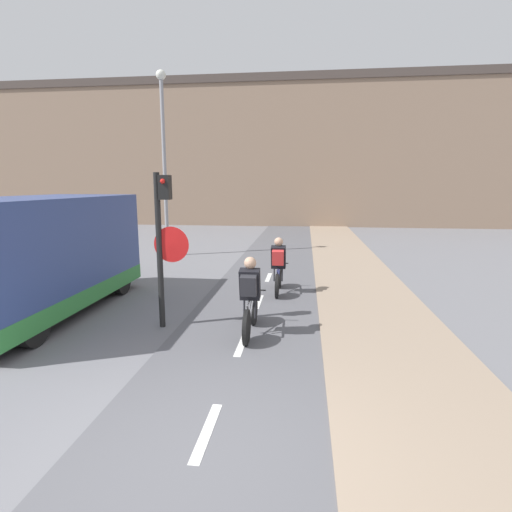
# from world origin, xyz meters

# --- Properties ---
(ground_plane) EXTENTS (120.00, 120.00, 0.00)m
(ground_plane) POSITION_xyz_m (0.00, 0.00, 0.00)
(ground_plane) COLOR slate
(bike_lane) EXTENTS (2.71, 60.00, 0.02)m
(bike_lane) POSITION_xyz_m (0.00, 0.00, 0.01)
(bike_lane) COLOR #56565B
(bike_lane) RESTS_ON ground_plane
(sidewalk_strip) EXTENTS (2.40, 60.00, 0.05)m
(sidewalk_strip) POSITION_xyz_m (2.55, 0.00, 0.03)
(sidewalk_strip) COLOR gray
(sidewalk_strip) RESTS_ON ground_plane
(building_row_background) EXTENTS (60.00, 5.20, 9.57)m
(building_row_background) POSITION_xyz_m (0.00, 25.31, 4.79)
(building_row_background) COLOR #89705B
(building_row_background) RESTS_ON ground_plane
(traffic_light_pole) EXTENTS (0.67, 0.25, 2.93)m
(traffic_light_pole) POSITION_xyz_m (-1.58, 3.70, 1.83)
(traffic_light_pole) COLOR black
(traffic_light_pole) RESTS_ON ground_plane
(street_lamp_far) EXTENTS (0.36, 0.36, 6.79)m
(street_lamp_far) POSITION_xyz_m (-4.23, 11.34, 4.15)
(street_lamp_far) COLOR gray
(street_lamp_far) RESTS_ON ground_plane
(cyclist_near) EXTENTS (0.46, 1.64, 1.45)m
(cyclist_near) POSITION_xyz_m (0.08, 3.46, 0.70)
(cyclist_near) COLOR black
(cyclist_near) RESTS_ON ground_plane
(cyclist_far) EXTENTS (0.46, 1.56, 1.42)m
(cyclist_far) POSITION_xyz_m (0.39, 6.36, 0.69)
(cyclist_far) COLOR black
(cyclist_far) RESTS_ON ground_plane
(van) EXTENTS (2.20, 5.12, 2.46)m
(van) POSITION_xyz_m (-4.48, 4.16, 1.21)
(van) COLOR #334784
(van) RESTS_ON ground_plane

